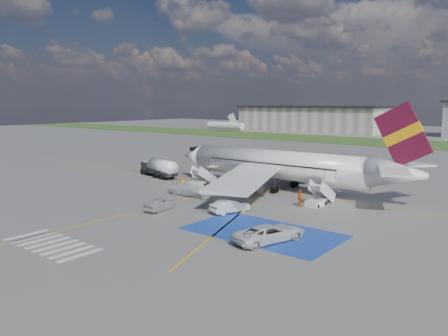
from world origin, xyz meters
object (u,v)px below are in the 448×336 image
Objects in this scene: van_white_a at (270,230)px; car_silver_a at (160,204)px; van_white_b at (191,188)px; car_silver_b at (230,206)px; fuel_tanker at (159,169)px; airliner at (285,165)px; gpu_cart at (199,175)px.

car_silver_a is at bearing 10.55° from van_white_a.
car_silver_b is at bearing -114.59° from van_white_b.
van_white_a is at bearing -14.12° from fuel_tanker.
car_silver_b is at bearing -83.22° from airliner.
car_silver_b reaches higher than car_silver_a.
car_silver_b is at bearing -15.92° from van_white_a.
car_silver_a is at bearing -163.85° from van_white_b.
airliner reaches higher than car_silver_b.
fuel_tanker is 35.83m from van_white_a.
van_white_a reaches higher than car_silver_b.
van_white_b is (7.39, -9.68, 0.27)m from gpu_cart.
fuel_tanker is 15.53m from van_white_b.
car_silver_b is at bearing -40.26° from gpu_cart.
fuel_tanker is at bearing -171.36° from airliner.
gpu_cart is 0.43× the size of car_silver_b.
van_white_b is at bearing -80.18° from car_silver_a.
fuel_tanker is at bearing -8.63° from car_silver_b.
gpu_cart is at bearing -21.91° from car_silver_b.
van_white_a is (10.45, -19.89, -2.41)m from airliner.
gpu_cart reaches higher than car_silver_a.
car_silver_a is at bearing -61.45° from gpu_cart.
car_silver_a is (9.98, -17.38, 0.01)m from gpu_cart.
car_silver_a is at bearing -105.24° from airliner.
fuel_tanker reaches higher than car_silver_a.
airliner is at bearing -45.47° from van_white_a.
gpu_cart is at bearing -68.88° from car_silver_a.
car_silver_a is 0.94× the size of car_silver_b.
airliner is 14.61m from car_silver_b.
fuel_tanker is at bearing -10.90° from van_white_a.
van_white_b reaches higher than gpu_cart.
fuel_tanker is 1.96× the size of car_silver_b.
airliner is 22.60m from van_white_a.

